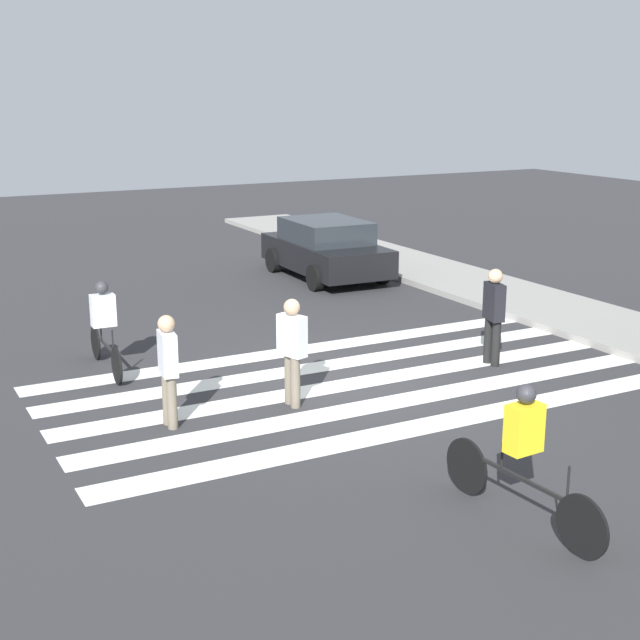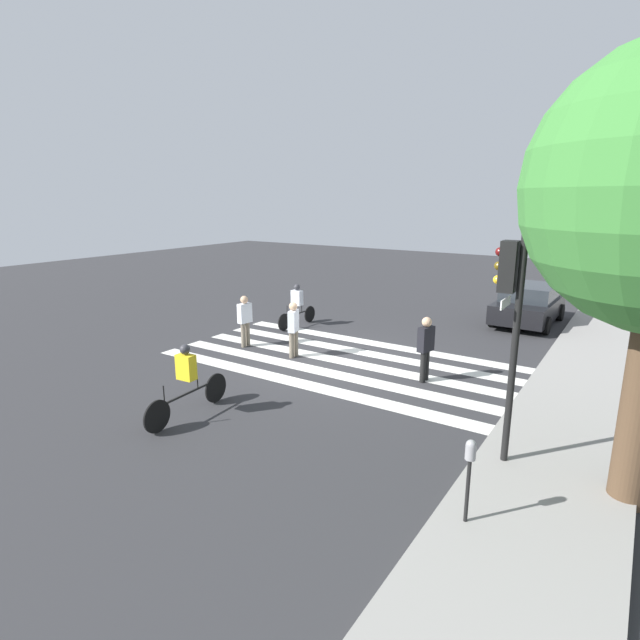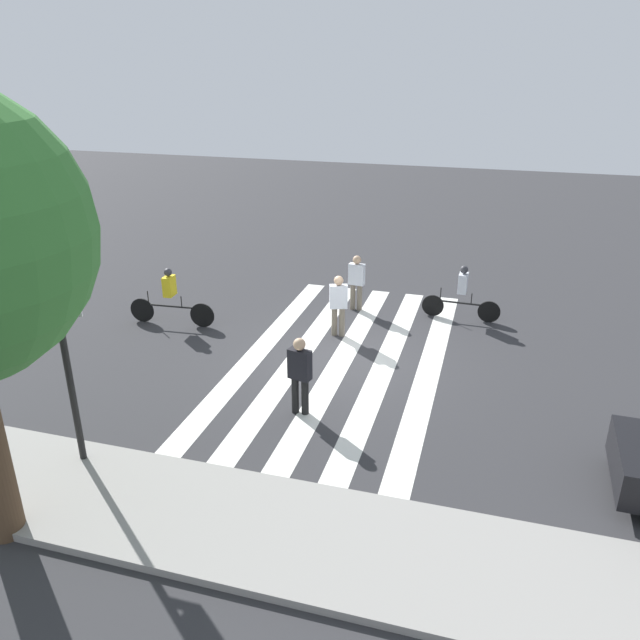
{
  "view_description": "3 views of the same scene",
  "coord_description": "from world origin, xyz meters",
  "px_view_note": "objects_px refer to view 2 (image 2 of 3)",
  "views": [
    {
      "loc": [
        12.06,
        -7.03,
        4.72
      ],
      "look_at": [
        -0.74,
        -0.24,
        0.94
      ],
      "focal_mm": 50.0,
      "sensor_mm": 36.0,
      "label": 1
    },
    {
      "loc": [
        11.93,
        7.16,
        4.66
      ],
      "look_at": [
        0.85,
        -0.15,
        1.38
      ],
      "focal_mm": 28.0,
      "sensor_mm": 36.0,
      "label": 2
    },
    {
      "loc": [
        -3.33,
        13.38,
        6.89
      ],
      "look_at": [
        0.4,
        0.56,
        1.23
      ],
      "focal_mm": 35.0,
      "sensor_mm": 36.0,
      "label": 3
    }
  ],
  "objects_px": {
    "pedestrian_adult_tall_backpack": "(426,345)",
    "pedestrian_adult_blue_shirt": "(245,318)",
    "pedestrian_adult_yellow_jacket": "(293,326)",
    "cyclist_mid_street": "(297,303)",
    "traffic_light": "(510,305)",
    "cyclist_far_lane": "(187,379)",
    "car_parked_dark_suv": "(529,304)",
    "parking_meter": "(470,464)"
  },
  "relations": [
    {
      "from": "car_parked_dark_suv",
      "to": "cyclist_mid_street",
      "type": "bearing_deg",
      "value": -52.26
    },
    {
      "from": "pedestrian_adult_yellow_jacket",
      "to": "pedestrian_adult_blue_shirt",
      "type": "distance_m",
      "value": 1.94
    },
    {
      "from": "pedestrian_adult_blue_shirt",
      "to": "cyclist_far_lane",
      "type": "xyz_separation_m",
      "value": [
        4.65,
        2.49,
        -0.06
      ]
    },
    {
      "from": "pedestrian_adult_tall_backpack",
      "to": "pedestrian_adult_blue_shirt",
      "type": "bearing_deg",
      "value": 105.55
    },
    {
      "from": "traffic_light",
      "to": "cyclist_far_lane",
      "type": "bearing_deg",
      "value": -75.35
    },
    {
      "from": "car_parked_dark_suv",
      "to": "pedestrian_adult_tall_backpack",
      "type": "bearing_deg",
      "value": -5.03
    },
    {
      "from": "pedestrian_adult_tall_backpack",
      "to": "cyclist_mid_street",
      "type": "height_order",
      "value": "pedestrian_adult_tall_backpack"
    },
    {
      "from": "pedestrian_adult_yellow_jacket",
      "to": "traffic_light",
      "type": "bearing_deg",
      "value": 47.09
    },
    {
      "from": "pedestrian_adult_blue_shirt",
      "to": "cyclist_far_lane",
      "type": "relative_size",
      "value": 0.67
    },
    {
      "from": "pedestrian_adult_tall_backpack",
      "to": "cyclist_mid_street",
      "type": "relative_size",
      "value": 0.78
    },
    {
      "from": "parking_meter",
      "to": "car_parked_dark_suv",
      "type": "relative_size",
      "value": 0.34
    },
    {
      "from": "traffic_light",
      "to": "pedestrian_adult_yellow_jacket",
      "type": "height_order",
      "value": "traffic_light"
    },
    {
      "from": "pedestrian_adult_tall_backpack",
      "to": "cyclist_mid_street",
      "type": "bearing_deg",
      "value": 78.97
    },
    {
      "from": "parking_meter",
      "to": "cyclist_far_lane",
      "type": "relative_size",
      "value": 0.57
    },
    {
      "from": "pedestrian_adult_tall_backpack",
      "to": "pedestrian_adult_blue_shirt",
      "type": "distance_m",
      "value": 5.97
    },
    {
      "from": "traffic_light",
      "to": "pedestrian_adult_yellow_jacket",
      "type": "bearing_deg",
      "value": -114.21
    },
    {
      "from": "parking_meter",
      "to": "car_parked_dark_suv",
      "type": "bearing_deg",
      "value": -172.14
    },
    {
      "from": "pedestrian_adult_yellow_jacket",
      "to": "car_parked_dark_suv",
      "type": "bearing_deg",
      "value": 129.91
    },
    {
      "from": "cyclist_far_lane",
      "to": "car_parked_dark_suv",
      "type": "relative_size",
      "value": 0.6
    },
    {
      "from": "cyclist_mid_street",
      "to": "pedestrian_adult_tall_backpack",
      "type": "bearing_deg",
      "value": 67.15
    },
    {
      "from": "pedestrian_adult_blue_shirt",
      "to": "parking_meter",
      "type": "bearing_deg",
      "value": -113.4
    },
    {
      "from": "cyclist_far_lane",
      "to": "pedestrian_adult_yellow_jacket",
      "type": "bearing_deg",
      "value": -177.31
    },
    {
      "from": "traffic_light",
      "to": "car_parked_dark_suv",
      "type": "bearing_deg",
      "value": -171.21
    },
    {
      "from": "pedestrian_adult_blue_shirt",
      "to": "car_parked_dark_suv",
      "type": "height_order",
      "value": "pedestrian_adult_blue_shirt"
    },
    {
      "from": "pedestrian_adult_yellow_jacket",
      "to": "pedestrian_adult_tall_backpack",
      "type": "xyz_separation_m",
      "value": [
        -0.24,
        4.03,
        0.02
      ]
    },
    {
      "from": "pedestrian_adult_yellow_jacket",
      "to": "pedestrian_adult_blue_shirt",
      "type": "relative_size",
      "value": 1.02
    },
    {
      "from": "pedestrian_adult_yellow_jacket",
      "to": "pedestrian_adult_blue_shirt",
      "type": "height_order",
      "value": "pedestrian_adult_yellow_jacket"
    },
    {
      "from": "parking_meter",
      "to": "pedestrian_adult_yellow_jacket",
      "type": "xyz_separation_m",
      "value": [
        -5.1,
        -6.8,
        -0.1
      ]
    },
    {
      "from": "pedestrian_adult_blue_shirt",
      "to": "cyclist_mid_street",
      "type": "relative_size",
      "value": 0.75
    },
    {
      "from": "pedestrian_adult_yellow_jacket",
      "to": "pedestrian_adult_blue_shirt",
      "type": "bearing_deg",
      "value": -109.76
    },
    {
      "from": "traffic_light",
      "to": "cyclist_mid_street",
      "type": "bearing_deg",
      "value": -124.58
    },
    {
      "from": "traffic_light",
      "to": "pedestrian_adult_yellow_jacket",
      "type": "relative_size",
      "value": 2.49
    },
    {
      "from": "traffic_light",
      "to": "cyclist_mid_street",
      "type": "relative_size",
      "value": 1.91
    },
    {
      "from": "cyclist_mid_street",
      "to": "pedestrian_adult_blue_shirt",
      "type": "bearing_deg",
      "value": 4.31
    },
    {
      "from": "pedestrian_adult_tall_backpack",
      "to": "cyclist_far_lane",
      "type": "height_order",
      "value": "pedestrian_adult_tall_backpack"
    },
    {
      "from": "parking_meter",
      "to": "car_parked_dark_suv",
      "type": "height_order",
      "value": "car_parked_dark_suv"
    },
    {
      "from": "traffic_light",
      "to": "cyclist_far_lane",
      "type": "height_order",
      "value": "traffic_light"
    },
    {
      "from": "parking_meter",
      "to": "cyclist_mid_street",
      "type": "bearing_deg",
      "value": -132.51
    },
    {
      "from": "cyclist_mid_street",
      "to": "cyclist_far_lane",
      "type": "distance_m",
      "value": 8.09
    },
    {
      "from": "pedestrian_adult_tall_backpack",
      "to": "cyclist_far_lane",
      "type": "distance_m",
      "value": 5.98
    },
    {
      "from": "pedestrian_adult_tall_backpack",
      "to": "traffic_light",
      "type": "bearing_deg",
      "value": -127.05
    },
    {
      "from": "pedestrian_adult_yellow_jacket",
      "to": "cyclist_mid_street",
      "type": "xyz_separation_m",
      "value": [
        -3.04,
        -2.07,
        -0.09
      ]
    }
  ]
}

